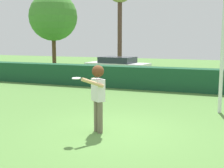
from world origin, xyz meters
TOP-DOWN VIEW (x-y plane):
  - ground_plane at (0.00, 0.00)m, footprint 60.00×60.00m
  - person at (-0.45, -0.27)m, footprint 0.47×0.84m
  - frisbee at (-0.76, -0.85)m, footprint 0.22×0.22m
  - lamppost at (2.46, 3.21)m, footprint 0.24×0.24m
  - hedge_row at (0.00, 7.15)m, footprint 21.99×0.90m
  - parked_car_white at (-4.37, 11.86)m, footprint 4.40×2.28m
  - willow_tree at (-10.80, 14.35)m, footprint 3.87×3.87m

SIDE VIEW (x-z plane):
  - ground_plane at x=0.00m, z-range 0.00..0.00m
  - hedge_row at x=0.00m, z-range 0.00..1.08m
  - parked_car_white at x=-4.37m, z-range 0.06..1.31m
  - person at x=-0.45m, z-range 0.23..2.00m
  - frisbee at x=-0.76m, z-range 1.48..1.51m
  - lamppost at x=2.46m, z-range 0.31..5.76m
  - willow_tree at x=-10.80m, z-range 1.12..7.25m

